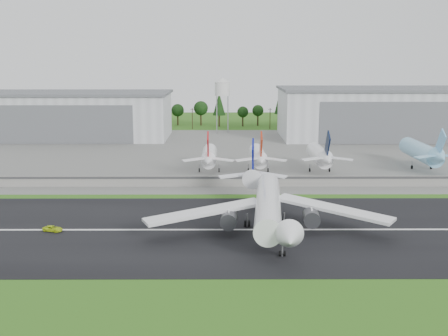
{
  "coord_description": "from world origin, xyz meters",
  "views": [
    {
      "loc": [
        -5.18,
        -116.69,
        39.85
      ],
      "look_at": [
        -4.63,
        40.0,
        9.0
      ],
      "focal_mm": 45.0,
      "sensor_mm": 36.0,
      "label": 1
    }
  ],
  "objects_px": {
    "main_airliner": "(268,210)",
    "parked_jet_red_a": "(209,157)",
    "parked_jet_red_b": "(259,156)",
    "parked_jet_navy": "(321,156)",
    "parked_jet_skyblue": "(424,152)",
    "ground_vehicle": "(53,229)"
  },
  "relations": [
    {
      "from": "main_airliner",
      "to": "parked_jet_red_a",
      "type": "bearing_deg",
      "value": -72.27
    },
    {
      "from": "parked_jet_red_a",
      "to": "parked_jet_navy",
      "type": "height_order",
      "value": "parked_jet_navy"
    },
    {
      "from": "parked_jet_red_b",
      "to": "parked_jet_navy",
      "type": "distance_m",
      "value": 21.79
    },
    {
      "from": "parked_jet_red_a",
      "to": "parked_jet_navy",
      "type": "distance_m",
      "value": 39.17
    },
    {
      "from": "parked_jet_red_a",
      "to": "parked_jet_skyblue",
      "type": "relative_size",
      "value": 0.84
    },
    {
      "from": "parked_jet_navy",
      "to": "parked_jet_skyblue",
      "type": "height_order",
      "value": "parked_jet_skyblue"
    },
    {
      "from": "parked_jet_navy",
      "to": "parked_jet_skyblue",
      "type": "xyz_separation_m",
      "value": [
        37.93,
        5.05,
        0.32
      ]
    },
    {
      "from": "main_airliner",
      "to": "parked_jet_navy",
      "type": "height_order",
      "value": "main_airliner"
    },
    {
      "from": "ground_vehicle",
      "to": "parked_jet_skyblue",
      "type": "bearing_deg",
      "value": -38.19
    },
    {
      "from": "ground_vehicle",
      "to": "main_airliner",
      "type": "bearing_deg",
      "value": -70.4
    },
    {
      "from": "main_airliner",
      "to": "parked_jet_skyblue",
      "type": "xyz_separation_m",
      "value": [
        61.73,
        72.04,
        1.56
      ]
    },
    {
      "from": "main_airliner",
      "to": "parked_jet_red_a",
      "type": "relative_size",
      "value": 1.89
    },
    {
      "from": "parked_jet_red_a",
      "to": "parked_jet_navy",
      "type": "xyz_separation_m",
      "value": [
        39.17,
        0.04,
        0.22
      ]
    },
    {
      "from": "ground_vehicle",
      "to": "parked_jet_skyblue",
      "type": "relative_size",
      "value": 0.13
    },
    {
      "from": "parked_jet_red_b",
      "to": "parked_jet_skyblue",
      "type": "bearing_deg",
      "value": 4.87
    },
    {
      "from": "ground_vehicle",
      "to": "parked_jet_red_a",
      "type": "bearing_deg",
      "value": -8.49
    },
    {
      "from": "ground_vehicle",
      "to": "parked_jet_red_a",
      "type": "distance_m",
      "value": 76.3
    },
    {
      "from": "parked_jet_red_b",
      "to": "main_airliner",
      "type": "bearing_deg",
      "value": -91.71
    },
    {
      "from": "main_airliner",
      "to": "parked_jet_navy",
      "type": "xyz_separation_m",
      "value": [
        23.8,
        66.99,
        1.24
      ]
    },
    {
      "from": "ground_vehicle",
      "to": "parked_jet_navy",
      "type": "xyz_separation_m",
      "value": [
        74.08,
        67.69,
        5.38
      ]
    },
    {
      "from": "main_airliner",
      "to": "parked_jet_skyblue",
      "type": "height_order",
      "value": "main_airliner"
    },
    {
      "from": "parked_jet_red_b",
      "to": "parked_jet_navy",
      "type": "bearing_deg",
      "value": 0.09
    }
  ]
}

